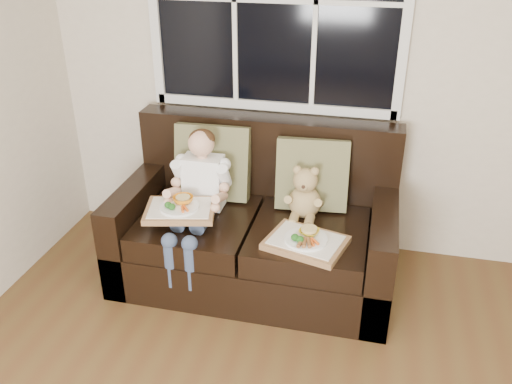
% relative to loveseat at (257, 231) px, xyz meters
% --- Properties ---
extents(room_walls, '(4.52, 5.02, 2.71)m').
position_rel_loveseat_xyz_m(room_walls, '(0.76, -2.02, 1.28)').
color(room_walls, beige).
rests_on(room_walls, ground).
extents(window_back, '(1.62, 0.04, 1.37)m').
position_rel_loveseat_xyz_m(window_back, '(0.00, 0.46, 1.34)').
color(window_back, black).
rests_on(window_back, room_walls).
extents(loveseat, '(1.70, 0.92, 0.96)m').
position_rel_loveseat_xyz_m(loveseat, '(0.00, 0.00, 0.00)').
color(loveseat, black).
rests_on(loveseat, ground).
extents(pillow_left, '(0.49, 0.24, 0.49)m').
position_rel_loveseat_xyz_m(pillow_left, '(-0.33, 0.15, 0.38)').
color(pillow_left, olive).
rests_on(pillow_left, loveseat).
extents(pillow_right, '(0.46, 0.25, 0.46)m').
position_rel_loveseat_xyz_m(pillow_right, '(0.31, 0.15, 0.36)').
color(pillow_right, olive).
rests_on(pillow_right, loveseat).
extents(child, '(0.35, 0.59, 0.80)m').
position_rel_loveseat_xyz_m(child, '(-0.34, -0.12, 0.32)').
color(child, white).
rests_on(child, loveseat).
extents(teddy_bear, '(0.20, 0.26, 0.35)m').
position_rel_loveseat_xyz_m(teddy_bear, '(0.29, 0.01, 0.28)').
color(teddy_bear, tan).
rests_on(teddy_bear, loveseat).
extents(tray_left, '(0.46, 0.39, 0.09)m').
position_rel_loveseat_xyz_m(tray_left, '(-0.40, -0.28, 0.27)').
color(tray_left, '#9F7647').
rests_on(tray_left, child).
extents(tray_right, '(0.50, 0.42, 0.10)m').
position_rel_loveseat_xyz_m(tray_right, '(0.36, -0.32, 0.17)').
color(tray_right, '#9F7647').
rests_on(tray_right, loveseat).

